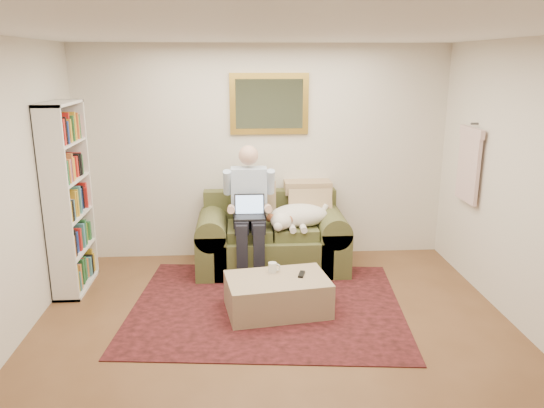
{
  "coord_description": "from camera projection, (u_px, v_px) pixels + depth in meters",
  "views": [
    {
      "loc": [
        -0.32,
        -3.9,
        2.4
      ],
      "look_at": [
        0.04,
        1.42,
        0.95
      ],
      "focal_mm": 35.0,
      "sensor_mm": 36.0,
      "label": 1
    }
  ],
  "objects": [
    {
      "name": "seated_man",
      "position": [
        250.0,
        212.0,
        6.0
      ],
      "size": [
        0.58,
        0.82,
        1.47
      ],
      "primitive_type": null,
      "color": "#8CACD8",
      "rests_on": "sofa"
    },
    {
      "name": "room_shell",
      "position": [
        276.0,
        197.0,
        4.41
      ],
      "size": [
        4.51,
        5.0,
        2.61
      ],
      "color": "brown",
      "rests_on": "ground"
    },
    {
      "name": "tv_remote",
      "position": [
        302.0,
        274.0,
        5.22
      ],
      "size": [
        0.09,
        0.16,
        0.02
      ],
      "primitive_type": "cube",
      "rotation": [
        0.0,
        0.0,
        -0.28
      ],
      "color": "black",
      "rests_on": "ottoman"
    },
    {
      "name": "ottoman",
      "position": [
        277.0,
        295.0,
        5.2
      ],
      "size": [
        1.06,
        0.76,
        0.36
      ],
      "primitive_type": "cube",
      "rotation": [
        0.0,
        0.0,
        0.15
      ],
      "color": "tan",
      "rests_on": "room_shell"
    },
    {
      "name": "sofa",
      "position": [
        272.0,
        243.0,
        6.28
      ],
      "size": [
        1.75,
        0.89,
        1.05
      ],
      "color": "#414424",
      "rests_on": "room_shell"
    },
    {
      "name": "coffee_mug",
      "position": [
        272.0,
        267.0,
        5.28
      ],
      "size": [
        0.08,
        0.08,
        0.1
      ],
      "primitive_type": "cylinder",
      "color": "white",
      "rests_on": "ottoman"
    },
    {
      "name": "hanging_shirt",
      "position": [
        469.0,
        161.0,
        5.73
      ],
      "size": [
        0.06,
        0.52,
        0.9
      ],
      "primitive_type": null,
      "color": "beige",
      "rests_on": "room_shell"
    },
    {
      "name": "rug",
      "position": [
        267.0,
        306.0,
        5.35
      ],
      "size": [
        2.89,
        2.41,
        0.01
      ],
      "primitive_type": "cube",
      "rotation": [
        0.0,
        0.0,
        -0.1
      ],
      "color": "black",
      "rests_on": "room_shell"
    },
    {
      "name": "laptop",
      "position": [
        250.0,
        211.0,
        5.92
      ],
      "size": [
        0.34,
        0.27,
        0.25
      ],
      "color": "black",
      "rests_on": "seated_man"
    },
    {
      "name": "bookshelf",
      "position": [
        68.0,
        199.0,
        5.55
      ],
      "size": [
        0.28,
        0.8,
        2.0
      ],
      "primitive_type": null,
      "color": "white",
      "rests_on": "room_shell"
    },
    {
      "name": "sleeping_dog",
      "position": [
        299.0,
        215.0,
        6.12
      ],
      "size": [
        0.72,
        0.45,
        0.27
      ],
      "primitive_type": null,
      "color": "white",
      "rests_on": "sofa"
    },
    {
      "name": "wall_mirror",
      "position": [
        269.0,
        104.0,
        6.3
      ],
      "size": [
        0.94,
        0.04,
        0.72
      ],
      "color": "gold",
      "rests_on": "room_shell"
    }
  ]
}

